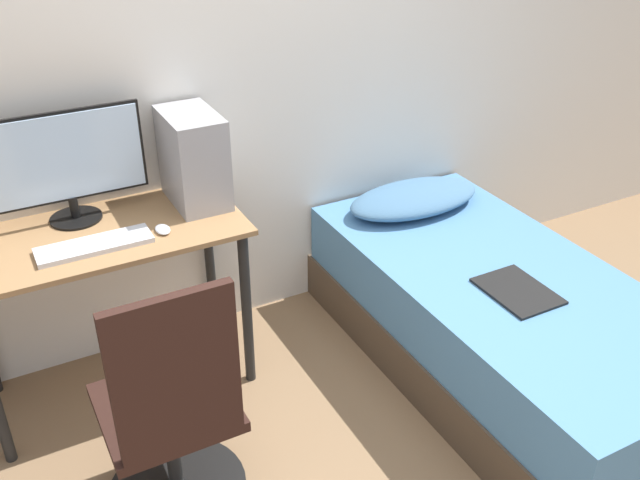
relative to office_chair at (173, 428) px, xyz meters
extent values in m
cube|color=silver|center=(0.52, 1.05, 0.87)|extent=(8.00, 0.05, 2.50)
cube|color=#997047|center=(-0.02, 0.75, 0.38)|extent=(1.11, 0.55, 0.02)
cylinder|color=black|center=(0.49, 0.53, -0.01)|extent=(0.04, 0.04, 0.75)
cylinder|color=black|center=(0.49, 0.98, -0.01)|extent=(0.04, 0.04, 0.75)
cylinder|color=black|center=(0.00, 0.06, -0.16)|extent=(0.05, 0.05, 0.37)
cube|color=black|center=(0.00, 0.06, 0.04)|extent=(0.44, 0.44, 0.04)
cube|color=black|center=(0.00, -0.14, 0.34)|extent=(0.40, 0.04, 0.56)
cube|color=#4C3D2D|center=(1.49, 0.08, -0.27)|extent=(0.92, 1.89, 0.23)
cube|color=teal|center=(1.49, 0.08, -0.01)|extent=(0.89, 1.86, 0.28)
ellipsoid|color=teal|center=(1.49, 0.77, 0.18)|extent=(0.70, 0.36, 0.11)
cube|color=black|center=(1.44, -0.05, 0.13)|extent=(0.24, 0.32, 0.01)
cylinder|color=black|center=(-0.07, 0.91, 0.40)|extent=(0.21, 0.21, 0.01)
cylinder|color=black|center=(-0.07, 0.91, 0.45)|extent=(0.04, 0.04, 0.09)
cube|color=black|center=(-0.07, 0.91, 0.66)|extent=(0.61, 0.01, 0.36)
cube|color=#B2D1EF|center=(-0.07, 0.90, 0.66)|extent=(0.59, 0.01, 0.34)
cube|color=silver|center=(-0.06, 0.64, 0.40)|extent=(0.43, 0.14, 0.02)
cube|color=#99999E|center=(0.42, 0.84, 0.58)|extent=(0.21, 0.34, 0.39)
ellipsoid|color=silver|center=(0.21, 0.64, 0.40)|extent=(0.06, 0.09, 0.02)
camera|label=1|loc=(-0.39, -1.79, 1.74)|focal=40.00mm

